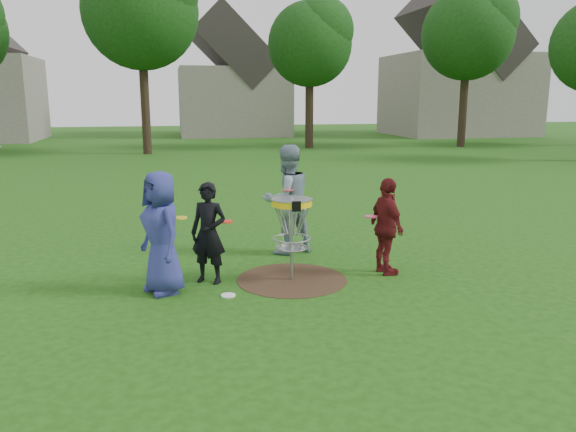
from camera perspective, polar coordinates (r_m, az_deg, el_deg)
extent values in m
plane|color=#19470F|center=(9.20, 0.39, -6.49)|extent=(100.00, 100.00, 0.00)
cylinder|color=#47331E|center=(9.20, 0.39, -6.46)|extent=(1.80, 1.80, 0.01)
imported|color=navy|center=(8.60, -12.72, -1.66)|extent=(0.93, 1.08, 1.86)
imported|color=black|center=(8.95, -8.07, -1.73)|extent=(0.70, 0.63, 1.62)
imported|color=#8095A5|center=(10.53, -0.12, 1.68)|extent=(1.21, 1.08, 2.06)
imported|color=maroon|center=(9.43, 10.00, -1.07)|extent=(0.52, 1.00, 1.63)
cylinder|color=white|center=(8.52, -6.09, -8.02)|extent=(0.22, 0.22, 0.02)
cylinder|color=#9EA0A5|center=(9.00, 0.39, -2.32)|extent=(0.05, 0.05, 1.38)
cylinder|color=yellow|center=(8.87, 0.40, 1.37)|extent=(0.64, 0.64, 0.10)
cylinder|color=#9EA0A5|center=(8.86, 0.40, 1.73)|extent=(0.66, 0.66, 0.01)
cube|color=black|center=(8.56, 0.86, 0.98)|extent=(0.14, 0.02, 0.16)
torus|color=#9EA0A5|center=(9.00, 0.39, -2.26)|extent=(0.62, 0.62, 0.02)
torus|color=#9EA0A5|center=(9.04, 0.39, -3.24)|extent=(0.50, 0.50, 0.02)
cylinder|color=#9EA0A5|center=(9.04, 0.39, -3.30)|extent=(0.44, 0.44, 0.01)
cylinder|color=yellow|center=(8.57, -10.92, -0.18)|extent=(0.22, 0.22, 0.02)
cylinder|color=red|center=(8.90, -6.31, -0.56)|extent=(0.22, 0.22, 0.02)
cylinder|color=#FF434A|center=(10.21, -0.04, 2.68)|extent=(0.22, 0.22, 0.02)
cylinder|color=#E63C64|center=(9.29, 8.43, -0.05)|extent=(0.22, 0.22, 0.02)
cylinder|color=#38281C|center=(30.05, -14.28, 10.53)|extent=(0.46, 0.46, 4.62)
sphere|color=#164211|center=(30.32, -14.77, 19.49)|extent=(5.72, 5.72, 5.72)
cylinder|color=#38281C|center=(32.50, 2.17, 10.23)|extent=(0.46, 0.46, 3.78)
sphere|color=#164211|center=(32.61, 2.23, 17.04)|extent=(4.68, 4.68, 4.68)
cylinder|color=#38281C|center=(34.87, 17.33, 10.17)|extent=(0.46, 0.46, 4.20)
sphere|color=#164211|center=(35.03, 17.79, 17.21)|extent=(5.20, 5.20, 5.20)
cube|color=gray|center=(43.79, -5.60, 11.45)|extent=(8.00, 7.00, 5.00)
cube|color=#2D2826|center=(43.93, -5.71, 16.60)|extent=(6.11, 7.14, 6.11)
cube|color=gray|center=(46.04, 16.85, 11.66)|extent=(10.00, 8.00, 6.00)
cube|color=#2D2826|center=(46.29, 17.23, 17.60)|extent=(7.64, 8.16, 7.64)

